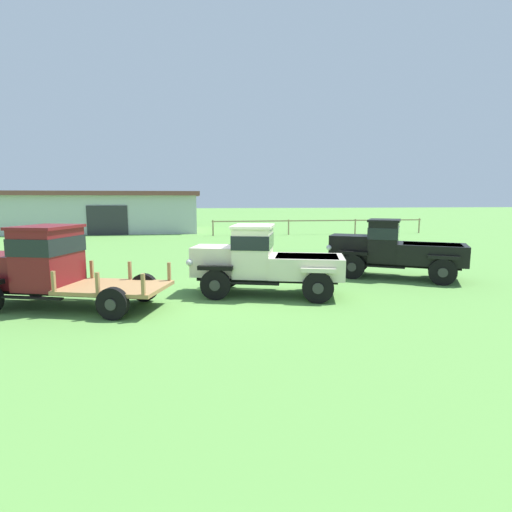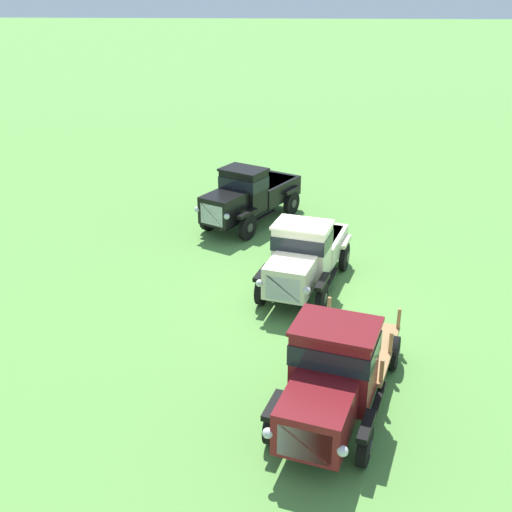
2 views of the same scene
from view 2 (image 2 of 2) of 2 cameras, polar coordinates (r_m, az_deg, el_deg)
ground_plane at (r=18.22m, az=4.24°, el=-4.01°), size 240.00×240.00×0.00m
vintage_truck_foreground_near at (r=13.15m, az=6.79°, el=-10.45°), size 5.63×3.25×2.22m
vintage_truck_second_in_line at (r=18.50m, az=4.33°, el=0.18°), size 4.86×2.93×2.14m
vintage_truck_midrow_center at (r=23.42m, az=-0.61°, el=5.45°), size 4.91×3.69×2.17m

